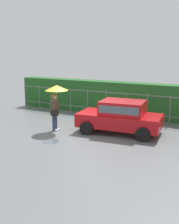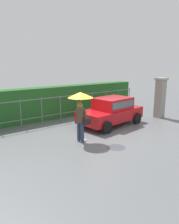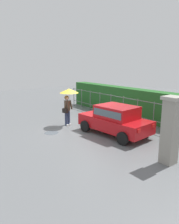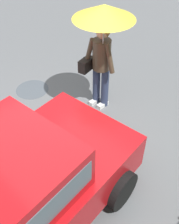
{
  "view_description": "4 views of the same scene",
  "coord_description": "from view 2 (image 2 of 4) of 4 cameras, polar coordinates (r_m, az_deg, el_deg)",
  "views": [
    {
      "loc": [
        5.86,
        -10.51,
        3.64
      ],
      "look_at": [
        0.34,
        -0.19,
        0.99
      ],
      "focal_mm": 43.53,
      "sensor_mm": 36.0,
      "label": 1
    },
    {
      "loc": [
        -6.34,
        -7.57,
        3.28
      ],
      "look_at": [
        -0.27,
        0.21,
        1.02
      ],
      "focal_mm": 34.4,
      "sensor_mm": 36.0,
      "label": 2
    },
    {
      "loc": [
        9.06,
        -6.51,
        3.51
      ],
      "look_at": [
        -0.31,
        0.33,
        0.85
      ],
      "focal_mm": 34.27,
      "sensor_mm": 36.0,
      "label": 3
    },
    {
      "loc": [
        1.96,
        2.51,
        3.67
      ],
      "look_at": [
        -0.33,
        0.18,
        0.79
      ],
      "focal_mm": 43.73,
      "sensor_mm": 36.0,
      "label": 4
    }
  ],
  "objects": [
    {
      "name": "gate_pillar",
      "position": [
        13.74,
        18.24,
        3.7
      ],
      "size": [
        0.6,
        0.6,
        2.42
      ],
      "color": "gray",
      "rests_on": "ground"
    },
    {
      "name": "pedestrian",
      "position": [
        8.9,
        -2.38,
        2.13
      ],
      "size": [
        1.06,
        1.06,
        2.11
      ],
      "rotation": [
        0.0,
        0.0,
        0.2
      ],
      "color": "#2D3856",
      "rests_on": "ground"
    },
    {
      "name": "puddle_near",
      "position": [
        8.72,
        7.11,
        -9.3
      ],
      "size": [
        0.73,
        0.73,
        0.0
      ],
      "primitive_type": "cylinder",
      "color": "#4C545B",
      "rests_on": "ground"
    },
    {
      "name": "fence_section",
      "position": [
        12.35,
        -7.73,
        1.3
      ],
      "size": [
        11.63,
        0.05,
        1.5
      ],
      "color": "#59605B",
      "rests_on": "ground"
    },
    {
      "name": "car",
      "position": [
        11.59,
        5.87,
        0.48
      ],
      "size": [
        3.87,
        2.17,
        1.48
      ],
      "rotation": [
        0.0,
        0.0,
        3.24
      ],
      "color": "#B71116",
      "rests_on": "ground"
    },
    {
      "name": "hedge_row",
      "position": [
        13.19,
        -9.95,
        2.51
      ],
      "size": [
        12.58,
        0.9,
        1.9
      ],
      "primitive_type": "cube",
      "color": "#235B23",
      "rests_on": "ground"
    },
    {
      "name": "ground_plane",
      "position": [
        10.4,
        1.9,
        -5.5
      ],
      "size": [
        40.0,
        40.0,
        0.0
      ],
      "primitive_type": "plane",
      "color": "slate"
    }
  ]
}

